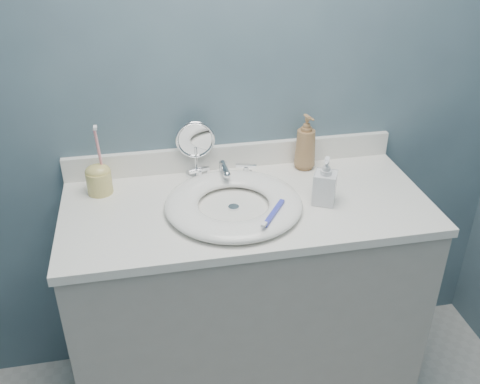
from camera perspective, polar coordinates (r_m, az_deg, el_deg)
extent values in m
cube|color=#455B68|center=(1.89, -0.95, 11.51)|extent=(2.20, 0.02, 2.40)
cube|color=#ABA59C|center=(2.06, 0.64, -12.02)|extent=(1.20, 0.55, 0.85)
cube|color=white|center=(1.79, 0.71, -1.52)|extent=(1.22, 0.57, 0.03)
cube|color=white|center=(1.99, -0.82, 3.86)|extent=(1.22, 0.02, 0.09)
cylinder|color=silver|center=(1.75, -0.69, -1.66)|extent=(0.04, 0.04, 0.01)
cube|color=silver|center=(1.93, -1.83, 1.62)|extent=(0.22, 0.05, 0.01)
cylinder|color=silver|center=(1.91, -1.85, 2.39)|extent=(0.03, 0.03, 0.06)
cylinder|color=silver|center=(1.86, -1.63, 2.49)|extent=(0.02, 0.09, 0.02)
sphere|color=silver|center=(1.82, -1.39, 1.85)|extent=(0.03, 0.03, 0.03)
cylinder|color=silver|center=(1.91, -4.36, 1.81)|extent=(0.02, 0.02, 0.03)
cube|color=silver|center=(1.90, -4.38, 2.36)|extent=(0.08, 0.03, 0.01)
cylinder|color=silver|center=(1.93, 0.65, 2.27)|extent=(0.02, 0.02, 0.03)
cube|color=silver|center=(1.92, 0.65, 2.83)|extent=(0.08, 0.03, 0.01)
cylinder|color=silver|center=(1.96, -4.64, 2.06)|extent=(0.08, 0.08, 0.01)
cylinder|color=silver|center=(1.94, -4.70, 3.42)|extent=(0.01, 0.01, 0.10)
torus|color=silver|center=(1.90, -4.80, 5.59)|extent=(0.14, 0.02, 0.14)
cylinder|color=white|center=(1.90, -4.80, 5.59)|extent=(0.12, 0.01, 0.12)
imported|color=olive|center=(1.97, 7.02, 5.31)|extent=(0.10, 0.10, 0.21)
imported|color=silver|center=(1.77, 9.08, 1.20)|extent=(0.10, 0.10, 0.16)
cylinder|color=#D2C069|center=(1.88, -14.77, 1.03)|extent=(0.09, 0.09, 0.08)
ellipsoid|color=#D2C069|center=(1.86, -14.93, 2.11)|extent=(0.09, 0.07, 0.05)
cylinder|color=pink|center=(1.83, -14.83, 4.24)|extent=(0.02, 0.03, 0.16)
cube|color=white|center=(1.79, -15.20, 6.64)|extent=(0.01, 0.02, 0.01)
cube|color=#353DBC|center=(1.65, 3.64, -2.23)|extent=(0.10, 0.14, 0.01)
cube|color=white|center=(1.58, 2.58, -3.49)|extent=(0.02, 0.03, 0.01)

